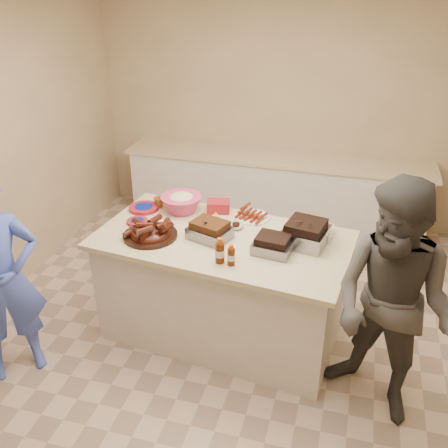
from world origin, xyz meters
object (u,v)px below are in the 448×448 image
(coleslaw_bowl, at_px, (182,211))
(plastic_cup, at_px, (160,207))
(guest_gray, at_px, (373,403))
(bbq_bottle_a, at_px, (220,262))
(rib_platter, at_px, (150,236))
(island, at_px, (223,331))
(guest_blue, at_px, (22,365))
(roasting_pan, at_px, (305,243))
(mustard_bottle, at_px, (216,226))
(bbq_bottle_b, at_px, (231,265))

(coleslaw_bowl, xyz_separation_m, plastic_cup, (-0.23, 0.03, 0.00))
(coleslaw_bowl, bearing_deg, guest_gray, -25.50)
(coleslaw_bowl, bearing_deg, bbq_bottle_a, -52.20)
(guest_gray, bearing_deg, rib_platter, -159.28)
(island, xyz_separation_m, bbq_bottle_a, (0.08, -0.36, 0.96))
(bbq_bottle_a, bearing_deg, guest_blue, -162.21)
(roasting_pan, relative_size, plastic_cup, 3.32)
(island, distance_m, plastic_cup, 1.25)
(rib_platter, relative_size, plastic_cup, 4.51)
(island, distance_m, guest_blue, 1.70)
(roasting_pan, height_order, mustard_bottle, mustard_bottle)
(bbq_bottle_a, relative_size, guest_blue, 0.12)
(rib_platter, xyz_separation_m, bbq_bottle_b, (0.74, -0.23, 0.00))
(coleslaw_bowl, height_order, bbq_bottle_b, coleslaw_bowl)
(rib_platter, distance_m, bbq_bottle_a, 0.69)
(mustard_bottle, bearing_deg, roasting_pan, -7.07)
(plastic_cup, bearing_deg, rib_platter, -75.50)
(bbq_bottle_b, relative_size, mustard_bottle, 1.26)
(island, xyz_separation_m, guest_blue, (-1.47, -0.85, 0.00))
(rib_platter, bearing_deg, mustard_bottle, 34.88)
(island, relative_size, plastic_cup, 20.64)
(coleslaw_bowl, distance_m, bbq_bottle_a, 0.91)
(guest_gray, bearing_deg, guest_blue, -141.09)
(bbq_bottle_a, xyz_separation_m, plastic_cup, (-0.79, 0.76, 0.00))
(island, height_order, bbq_bottle_b, bbq_bottle_b)
(mustard_bottle, height_order, guest_gray, mustard_bottle)
(plastic_cup, bearing_deg, coleslaw_bowl, -8.64)
(coleslaw_bowl, height_order, guest_gray, coleslaw_bowl)
(island, xyz_separation_m, mustard_bottle, (-0.11, 0.18, 0.96))
(bbq_bottle_b, height_order, mustard_bottle, bbq_bottle_b)
(bbq_bottle_a, height_order, guest_blue, bbq_bottle_a)
(guest_gray, bearing_deg, coleslaw_bowl, -174.11)
(bbq_bottle_a, distance_m, mustard_bottle, 0.57)
(roasting_pan, bearing_deg, bbq_bottle_b, -125.22)
(rib_platter, xyz_separation_m, mustard_bottle, (0.46, 0.32, 0.00))
(island, height_order, coleslaw_bowl, coleslaw_bowl)
(mustard_bottle, distance_m, plastic_cup, 0.63)
(coleslaw_bowl, distance_m, guest_gray, 2.20)
(mustard_bottle, height_order, guest_blue, mustard_bottle)
(bbq_bottle_a, bearing_deg, mustard_bottle, 109.50)
(rib_platter, bearing_deg, guest_blue, -141.36)
(island, height_order, roasting_pan, roasting_pan)
(island, relative_size, guest_gray, 1.13)
(coleslaw_bowl, height_order, guest_blue, coleslaw_bowl)
(island, distance_m, guest_gray, 1.40)
(guest_gray, bearing_deg, plastic_cup, -172.37)
(island, relative_size, mustard_bottle, 15.19)
(rib_platter, bearing_deg, bbq_bottle_a, -18.93)
(guest_blue, bearing_deg, plastic_cup, 14.36)
(rib_platter, height_order, guest_gray, rib_platter)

